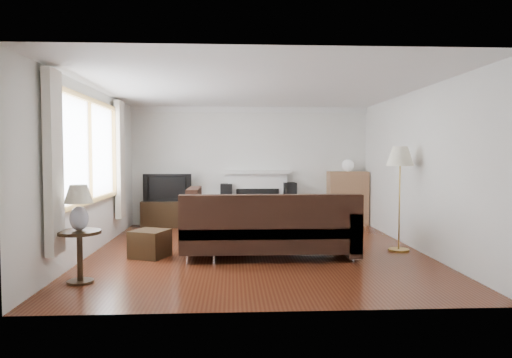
{
  "coord_description": "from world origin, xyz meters",
  "views": [
    {
      "loc": [
        -0.37,
        -6.99,
        1.49
      ],
      "look_at": [
        0.0,
        0.3,
        1.1
      ],
      "focal_mm": 32.0,
      "sensor_mm": 36.0,
      "label": 1
    }
  ],
  "objects": [
    {
      "name": "room",
      "position": [
        0.0,
        0.0,
        1.25
      ],
      "size": [
        5.1,
        5.6,
        2.54
      ],
      "color": "#522212",
      "rests_on": "ground"
    },
    {
      "name": "window",
      "position": [
        -2.45,
        -0.2,
        1.55
      ],
      "size": [
        0.12,
        2.74,
        1.54
      ],
      "primitive_type": "cube",
      "color": "olive",
      "rests_on": "room"
    },
    {
      "name": "curtain_near",
      "position": [
        -2.4,
        -1.72,
        1.4
      ],
      "size": [
        0.1,
        0.35,
        2.1
      ],
      "primitive_type": "cube",
      "color": "silver",
      "rests_on": "room"
    },
    {
      "name": "curtain_far",
      "position": [
        -2.4,
        1.32,
        1.4
      ],
      "size": [
        0.1,
        0.35,
        2.1
      ],
      "primitive_type": "cube",
      "color": "silver",
      "rests_on": "room"
    },
    {
      "name": "fireplace",
      "position": [
        0.15,
        2.64,
        0.57
      ],
      "size": [
        1.4,
        0.26,
        1.15
      ],
      "primitive_type": "cube",
      "color": "white",
      "rests_on": "room"
    },
    {
      "name": "tv_stand",
      "position": [
        -1.71,
        2.48,
        0.27
      ],
      "size": [
        1.07,
        0.48,
        0.54
      ],
      "primitive_type": "cube",
      "color": "black",
      "rests_on": "ground"
    },
    {
      "name": "television",
      "position": [
        -1.71,
        2.48,
        0.82
      ],
      "size": [
        0.98,
        0.13,
        0.56
      ],
      "primitive_type": "imported",
      "color": "black",
      "rests_on": "tv_stand"
    },
    {
      "name": "speaker_left",
      "position": [
        -0.51,
        2.55,
        0.44
      ],
      "size": [
        0.25,
        0.3,
        0.88
      ],
      "primitive_type": "cube",
      "rotation": [
        0.0,
        0.0,
        -0.02
      ],
      "color": "black",
      "rests_on": "ground"
    },
    {
      "name": "speaker_right",
      "position": [
        0.83,
        2.55,
        0.45
      ],
      "size": [
        0.28,
        0.33,
        0.9
      ],
      "primitive_type": "cube",
      "rotation": [
        0.0,
        0.0,
        0.11
      ],
      "color": "black",
      "rests_on": "ground"
    },
    {
      "name": "bookshelf",
      "position": [
        2.06,
        2.52,
        0.57
      ],
      "size": [
        0.83,
        0.39,
        1.13
      ],
      "primitive_type": "cube",
      "color": "#956845",
      "rests_on": "ground"
    },
    {
      "name": "globe_lamp",
      "position": [
        2.06,
        2.52,
        1.26
      ],
      "size": [
        0.25,
        0.25,
        0.25
      ],
      "primitive_type": "sphere",
      "color": "white",
      "rests_on": "bookshelf"
    },
    {
      "name": "sectional_sofa",
      "position": [
        0.15,
        -0.42,
        0.44
      ],
      "size": [
        2.73,
        1.99,
        0.88
      ],
      "primitive_type": "cube",
      "color": "black",
      "rests_on": "ground"
    },
    {
      "name": "coffee_table",
      "position": [
        0.14,
        1.05,
        0.2
      ],
      "size": [
        1.1,
        0.71,
        0.4
      ],
      "primitive_type": "cube",
      "rotation": [
        0.0,
        0.0,
        0.15
      ],
      "color": "#A0774C",
      "rests_on": "ground"
    },
    {
      "name": "footstool",
      "position": [
        -1.58,
        -0.35,
        0.2
      ],
      "size": [
        0.61,
        0.61,
        0.4
      ],
      "primitive_type": "cube",
      "rotation": [
        0.0,
        0.0,
        -0.39
      ],
      "color": "black",
      "rests_on": "ground"
    },
    {
      "name": "floor_lamp",
      "position": [
        2.2,
        -0.11,
        0.81
      ],
      "size": [
        0.55,
        0.55,
        1.62
      ],
      "primitive_type": "cube",
      "rotation": [
        0.0,
        0.0,
        -0.41
      ],
      "color": "#B99240",
      "rests_on": "ground"
    },
    {
      "name": "side_table",
      "position": [
        -2.15,
        -1.66,
        0.31
      ],
      "size": [
        0.49,
        0.49,
        0.61
      ],
      "primitive_type": "cube",
      "color": "black",
      "rests_on": "ground"
    },
    {
      "name": "table_lamp",
      "position": [
        -2.15,
        -1.66,
        0.87
      ],
      "size": [
        0.32,
        0.32,
        0.53
      ],
      "primitive_type": "cube",
      "color": "silver",
      "rests_on": "side_table"
    }
  ]
}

